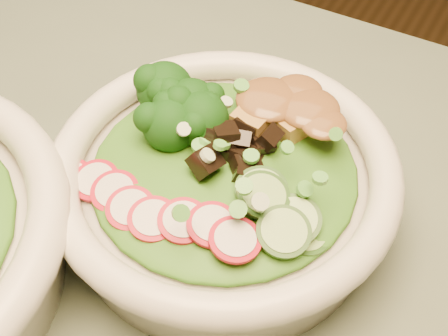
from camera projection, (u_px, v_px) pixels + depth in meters
The scene contains 9 objects.
salad_bowl at pixel (224, 185), 0.45m from camera, with size 0.25×0.25×0.07m.
lettuce_bed at pixel (224, 167), 0.43m from camera, with size 0.19×0.19×0.02m, color #2D5E13.
broccoli_florets at pixel (167, 112), 0.45m from camera, with size 0.07×0.06×0.04m, color black, non-canonical shape.
radish_slices at pixel (158, 214), 0.40m from camera, with size 0.10×0.04×0.02m, color #A30C1E, non-canonical shape.
cucumber_slices at pixel (287, 208), 0.39m from camera, with size 0.06×0.06×0.03m, color #83B162, non-canonical shape.
mushroom_heap at pixel (236, 147), 0.43m from camera, with size 0.06×0.06×0.04m, color black, non-canonical shape.
tofu_cubes at pixel (284, 117), 0.45m from camera, with size 0.08×0.05×0.03m, color #A68337, non-canonical shape.
peanut_sauce at pixel (285, 105), 0.44m from camera, with size 0.06×0.05×0.01m, color brown.
scallion_garnish at pixel (224, 146), 0.42m from camera, with size 0.18×0.18×0.02m, color #4E9D37, non-canonical shape.
Camera 1 is at (0.05, -0.14, 1.13)m, focal length 50.00 mm.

